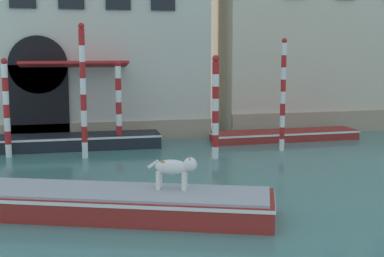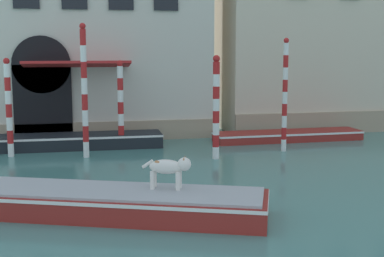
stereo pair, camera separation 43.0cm
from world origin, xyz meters
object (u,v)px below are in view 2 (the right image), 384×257
(mooring_pole_3, at_px, (121,105))
(boat_moored_near_palazzo, at_px, (76,141))
(mooring_pole_0, at_px, (84,91))
(mooring_pole_4, at_px, (9,107))
(boat_foreground, at_px, (113,202))
(mooring_pole_1, at_px, (216,107))
(mooring_pole_2, at_px, (285,95))
(dog_on_deck, at_px, (169,167))
(boat_moored_far, at_px, (288,135))

(mooring_pole_3, bearing_deg, boat_moored_near_palazzo, 163.98)
(mooring_pole_0, height_order, mooring_pole_4, mooring_pole_0)
(boat_foreground, height_order, mooring_pole_0, mooring_pole_0)
(mooring_pole_1, distance_m, mooring_pole_2, 2.98)
(mooring_pole_1, relative_size, mooring_pole_3, 1.07)
(boat_moored_near_palazzo, height_order, mooring_pole_3, mooring_pole_3)
(mooring_pole_3, bearing_deg, boat_foreground, -95.95)
(boat_moored_near_palazzo, relative_size, mooring_pole_2, 1.59)
(dog_on_deck, bearing_deg, mooring_pole_1, 86.76)
(mooring_pole_0, distance_m, mooring_pole_1, 4.63)
(mooring_pole_1, xyz_separation_m, mooring_pole_3, (-3.09, 2.54, -0.11))
(mooring_pole_4, bearing_deg, mooring_pole_3, 8.99)
(boat_foreground, distance_m, boat_moored_near_palazzo, 8.80)
(mooring_pole_0, relative_size, mooring_pole_4, 1.34)
(mooring_pole_1, relative_size, mooring_pole_2, 0.86)
(boat_moored_far, relative_size, mooring_pole_2, 1.50)
(mooring_pole_0, relative_size, mooring_pole_1, 1.30)
(boat_moored_far, distance_m, mooring_pole_1, 5.14)
(dog_on_deck, relative_size, mooring_pole_2, 0.26)
(mooring_pole_1, height_order, mooring_pole_4, mooring_pole_1)
(dog_on_deck, bearing_deg, mooring_pole_2, 71.63)
(dog_on_deck, bearing_deg, boat_foreground, -166.80)
(boat_moored_near_palazzo, height_order, mooring_pole_1, mooring_pole_1)
(boat_foreground, relative_size, mooring_pole_1, 2.02)
(boat_foreground, bearing_deg, mooring_pole_2, 64.94)
(boat_moored_far, height_order, mooring_pole_2, mooring_pole_2)
(boat_moored_far, bearing_deg, dog_on_deck, -127.46)
(mooring_pole_3, xyz_separation_m, mooring_pole_4, (-3.99, -0.63, 0.06))
(boat_moored_near_palazzo, relative_size, boat_moored_far, 1.06)
(boat_foreground, xyz_separation_m, boat_moored_near_palazzo, (-0.86, 8.75, -0.04))
(boat_foreground, relative_size, mooring_pole_2, 1.73)
(dog_on_deck, distance_m, mooring_pole_4, 9.00)
(dog_on_deck, xyz_separation_m, mooring_pole_1, (2.64, 5.90, 0.70))
(mooring_pole_2, bearing_deg, dog_on_deck, -129.28)
(mooring_pole_1, xyz_separation_m, mooring_pole_2, (2.85, 0.82, 0.30))
(boat_moored_far, distance_m, mooring_pole_4, 11.13)
(mooring_pole_0, bearing_deg, mooring_pole_4, 164.86)
(boat_foreground, distance_m, mooring_pole_0, 7.23)
(mooring_pole_1, relative_size, mooring_pole_4, 1.03)
(dog_on_deck, distance_m, mooring_pole_0, 7.42)
(dog_on_deck, distance_m, mooring_pole_3, 8.47)
(boat_foreground, bearing_deg, boat_moored_near_palazzo, 116.70)
(boat_foreground, distance_m, dog_on_deck, 1.54)
(boat_moored_far, bearing_deg, mooring_pole_3, -177.65)
(boat_foreground, distance_m, mooring_pole_1, 7.11)
(boat_moored_near_palazzo, bearing_deg, mooring_pole_2, -15.32)
(boat_foreground, relative_size, mooring_pole_4, 2.08)
(mooring_pole_1, distance_m, mooring_pole_4, 7.33)
(mooring_pole_0, relative_size, mooring_pole_2, 1.12)
(dog_on_deck, relative_size, mooring_pole_1, 0.31)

